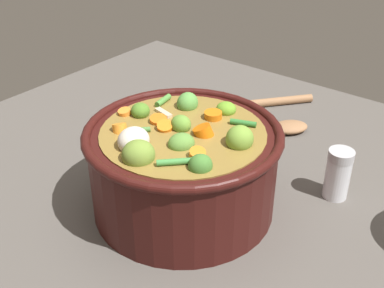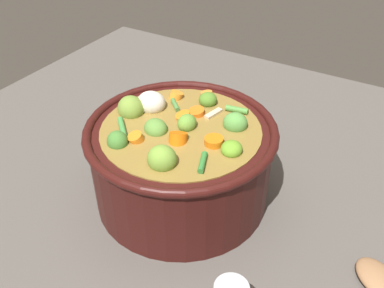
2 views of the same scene
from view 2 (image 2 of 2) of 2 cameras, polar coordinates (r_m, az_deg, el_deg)
name	(u,v)px [view 2 (image 2 of 2)]	position (r m, az deg, el deg)	size (l,w,h in m)	color
ground_plane	(182,195)	(0.70, -1.35, -6.89)	(1.10, 1.10, 0.00)	#514C47
cooking_pot	(181,160)	(0.65, -1.48, -2.21)	(0.29, 0.29, 0.16)	#38110F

